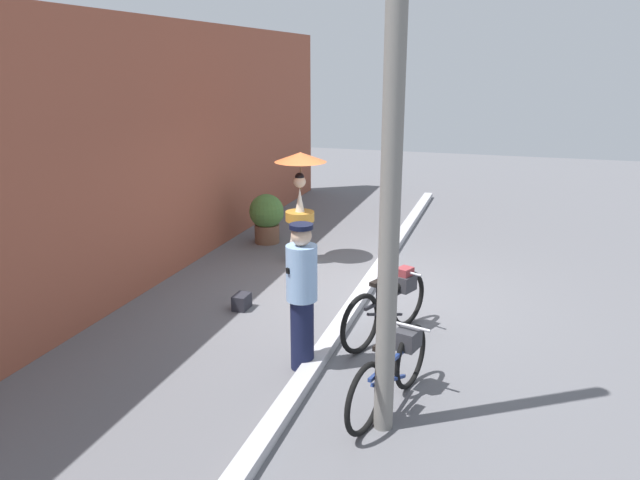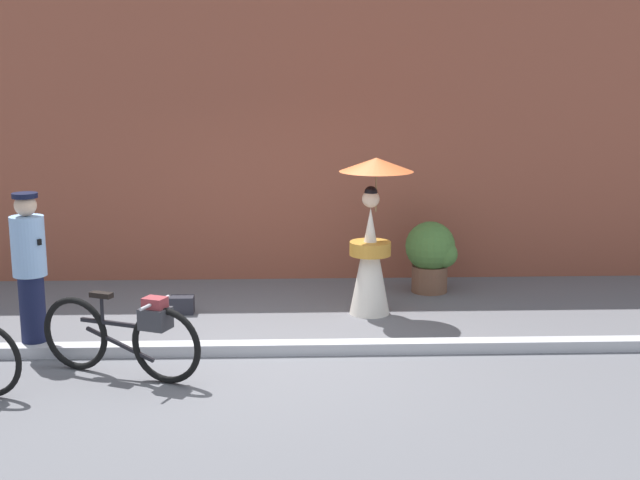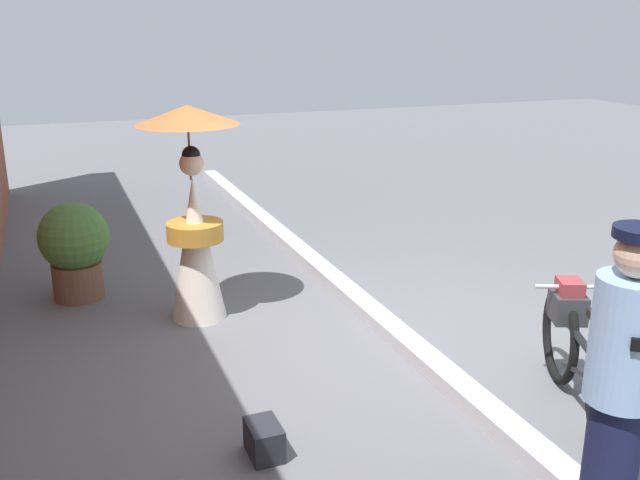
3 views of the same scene
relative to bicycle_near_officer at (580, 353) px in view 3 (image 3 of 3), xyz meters
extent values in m
plane|color=slate|center=(1.31, 0.62, -0.43)|extent=(30.00, 30.00, 0.00)
cube|color=#B2B2B7|center=(1.31, 0.62, -0.37)|extent=(14.00, 0.20, 0.12)
torus|color=black|center=(0.40, -0.17, -0.06)|extent=(0.70, 0.35, 0.73)
torus|color=black|center=(-0.53, 0.23, -0.06)|extent=(0.70, 0.35, 0.73)
cube|color=black|center=(-0.07, 0.03, 0.09)|extent=(0.80, 0.37, 0.04)
cube|color=black|center=(-0.07, 0.03, -0.11)|extent=(0.69, 0.32, 0.27)
cylinder|color=black|center=(-0.24, 0.10, 0.21)|extent=(0.03, 0.03, 0.30)
cube|color=black|center=(-0.24, 0.10, 0.36)|extent=(0.24, 0.17, 0.05)
cylinder|color=silver|center=(0.30, -0.13, 0.34)|extent=(0.22, 0.45, 0.03)
cube|color=#333338|center=(0.30, -0.13, 0.19)|extent=(0.33, 0.30, 0.20)
cube|color=maroon|center=(0.30, -0.13, 0.32)|extent=(0.25, 0.23, 0.14)
cylinder|color=#141938|center=(-1.09, 0.76, -0.02)|extent=(0.26, 0.26, 0.82)
cylinder|color=#8CB2E0|center=(-1.09, 0.76, 0.70)|extent=(0.34, 0.34, 0.61)
sphere|color=#D8B293|center=(-1.09, 0.76, 1.11)|extent=(0.22, 0.22, 0.22)
cube|color=black|center=(-1.09, 0.76, 0.76)|extent=(0.33, 0.25, 0.06)
cone|color=silver|center=(2.50, 2.03, 0.21)|extent=(0.48, 0.48, 1.29)
cylinder|color=#C1842D|center=(2.50, 2.03, 0.37)|extent=(0.49, 0.49, 0.16)
sphere|color=beige|center=(2.50, 2.03, 0.96)|extent=(0.21, 0.21, 0.21)
sphere|color=black|center=(2.50, 2.03, 1.03)|extent=(0.16, 0.16, 0.16)
cylinder|color=olive|center=(2.56, 2.03, 1.08)|extent=(0.02, 0.02, 0.55)
cone|color=orange|center=(2.56, 2.03, 1.36)|extent=(0.87, 0.87, 0.16)
cylinder|color=brown|center=(3.38, 3.00, -0.25)|extent=(0.47, 0.47, 0.35)
sphere|color=#4C7A38|center=(3.38, 3.00, 0.18)|extent=(0.65, 0.65, 0.65)
sphere|color=#4C7A38|center=(3.54, 2.91, 0.10)|extent=(0.36, 0.36, 0.36)
cube|color=#26262D|center=(0.26, 2.11, -0.32)|extent=(0.28, 0.19, 0.21)
cube|color=black|center=(0.26, 2.05, -0.27)|extent=(0.24, 0.07, 0.08)
camera|label=1|loc=(-6.91, -1.28, 2.87)|focal=34.21mm
camera|label=2|loc=(1.56, -7.75, 2.49)|focal=47.79mm
camera|label=3|loc=(-3.35, 3.15, 2.10)|focal=39.78mm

